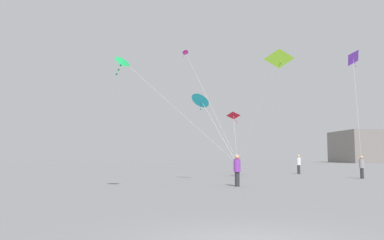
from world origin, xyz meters
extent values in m
cylinder|color=#2D2D33|center=(4.46, 24.98, 0.41)|extent=(0.27, 0.27, 0.82)
cylinder|color=red|center=(4.46, 24.98, 1.18)|extent=(0.39, 0.39, 0.71)
sphere|color=tan|center=(4.46, 24.98, 1.67)|extent=(0.27, 0.27, 0.27)
cylinder|color=#2D2D33|center=(11.17, 28.82, 0.42)|extent=(0.28, 0.28, 0.85)
cylinder|color=white|center=(11.17, 28.82, 1.22)|extent=(0.41, 0.41, 0.74)
sphere|color=tan|center=(11.17, 28.82, 1.73)|extent=(0.28, 0.28, 0.28)
cylinder|color=#2D2D33|center=(13.37, 21.04, 0.40)|extent=(0.26, 0.26, 0.80)
cylinder|color=gray|center=(13.37, 21.04, 1.15)|extent=(0.38, 0.38, 0.69)
sphere|color=tan|center=(13.37, 21.04, 1.62)|extent=(0.26, 0.26, 0.26)
cylinder|color=#2D2D33|center=(2.41, 14.18, 0.41)|extent=(0.27, 0.27, 0.82)
cylinder|color=purple|center=(2.41, 14.18, 1.18)|extent=(0.39, 0.39, 0.72)
sphere|color=tan|center=(2.41, 14.18, 1.67)|extent=(0.27, 0.27, 0.27)
cone|color=#1EB2C6|center=(0.80, 19.14, 5.69)|extent=(1.75, 1.77, 1.00)
sphere|color=#1EB2C6|center=(0.80, 19.28, 5.48)|extent=(0.10, 0.10, 0.10)
sphere|color=#1EB2C6|center=(0.81, 19.42, 5.27)|extent=(0.10, 0.10, 0.10)
sphere|color=#1EB2C6|center=(0.82, 19.56, 5.06)|extent=(0.10, 0.10, 0.10)
cylinder|color=silver|center=(1.60, 16.66, 3.49)|extent=(1.63, 4.98, 4.40)
pyramid|color=red|center=(4.48, 26.66, 5.40)|extent=(1.04, 0.74, 0.50)
sphere|color=red|center=(4.59, 26.70, 5.17)|extent=(0.10, 0.10, 0.10)
sphere|color=red|center=(4.72, 26.77, 4.96)|extent=(0.10, 0.10, 0.10)
sphere|color=red|center=(4.84, 26.84, 4.75)|extent=(0.10, 0.10, 0.10)
cylinder|color=silver|center=(4.47, 25.81, 3.34)|extent=(0.02, 1.67, 4.08)
pyramid|color=#8CD12D|center=(7.00, 20.77, 9.17)|extent=(1.73, 0.86, 1.00)
sphere|color=#8CD12D|center=(7.14, 20.74, 8.94)|extent=(0.10, 0.10, 0.10)
sphere|color=#8CD12D|center=(7.28, 20.74, 8.73)|extent=(0.10, 0.10, 0.10)
sphere|color=#8CD12D|center=(7.42, 20.75, 8.52)|extent=(0.10, 0.10, 0.10)
cylinder|color=silver|center=(5.73, 22.86, 5.23)|extent=(2.56, 4.26, 7.86)
pyramid|color=purple|center=(14.29, 23.56, 10.09)|extent=(1.74, 1.71, 0.94)
sphere|color=purple|center=(14.42, 23.62, 9.86)|extent=(0.10, 0.10, 0.10)
sphere|color=purple|center=(14.54, 23.71, 9.65)|extent=(0.10, 0.10, 0.10)
sphere|color=purple|center=(14.65, 23.79, 9.44)|extent=(0.10, 0.10, 0.10)
cylinder|color=silver|center=(13.84, 22.29, 5.69)|extent=(0.96, 2.52, 8.78)
cone|color=#D12899|center=(0.68, 37.92, 14.31)|extent=(0.83, 0.75, 0.51)
sphere|color=#D12899|center=(0.58, 37.82, 14.10)|extent=(0.10, 0.10, 0.10)
sphere|color=#D12899|center=(0.49, 37.71, 13.89)|extent=(0.10, 0.10, 0.10)
sphere|color=#D12899|center=(0.39, 37.61, 13.68)|extent=(0.10, 0.10, 0.10)
cylinder|color=silver|center=(2.57, 31.45, 7.80)|extent=(3.80, 12.95, 13.02)
cone|color=green|center=(-3.82, 11.29, 6.43)|extent=(1.03, 1.03, 0.66)
sphere|color=green|center=(-3.93, 11.38, 6.22)|extent=(0.10, 0.10, 0.10)
sphere|color=green|center=(-4.03, 11.46, 6.01)|extent=(0.10, 0.10, 0.10)
sphere|color=green|center=(-4.14, 11.55, 5.80)|extent=(0.10, 0.10, 0.10)
cylinder|color=silver|center=(-0.70, 12.73, 3.87)|extent=(6.24, 2.91, 5.15)
cube|color=gray|center=(53.00, 91.68, 4.21)|extent=(16.54, 15.89, 8.42)
camera|label=1|loc=(-1.68, -7.54, 1.72)|focal=35.85mm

